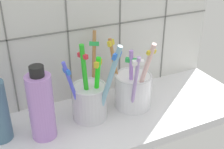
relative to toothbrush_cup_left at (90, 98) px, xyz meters
The scene contains 5 objects.
counter_slab 8.04cm from the toothbrush_cup_left, 19.21° to the right, with size 64.00×22.00×2.00cm, color silver.
tile_wall_back 19.41cm from the toothbrush_cup_left, 62.76° to the left, with size 64.00×2.20×45.00cm.
toothbrush_cup_left is the anchor object (origin of this frame).
toothbrush_cup_right 10.47cm from the toothbrush_cup_left, ahead, with size 9.21×11.87×17.74cm.
soap_bottle 11.25cm from the toothbrush_cup_left, 167.96° to the right, with size 4.94×4.94×15.53cm.
Camera 1 is at (-24.44, -48.82, 40.65)cm, focal length 47.65 mm.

